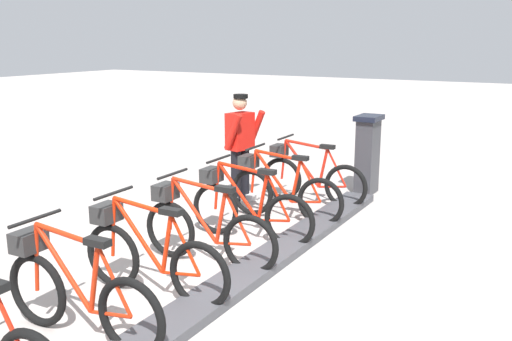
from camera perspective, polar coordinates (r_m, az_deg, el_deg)
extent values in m
plane|color=#B2A8A2|center=(6.04, -1.72, -11.22)|extent=(60.00, 60.00, 0.00)
cube|color=#47474C|center=(6.02, -1.72, -10.79)|extent=(0.44, 7.34, 0.10)
cube|color=#38383D|center=(9.45, 11.02, 1.32)|extent=(0.28, 0.44, 1.20)
cube|color=#194C8C|center=(9.43, 10.25, 3.50)|extent=(0.03, 0.30, 0.40)
cube|color=black|center=(9.34, 11.19, 5.17)|extent=(0.36, 0.52, 0.08)
torus|color=black|center=(8.57, 8.92, -1.61)|extent=(0.67, 0.09, 0.67)
torus|color=black|center=(8.96, 2.58, -0.82)|extent=(0.67, 0.09, 0.67)
cylinder|color=red|center=(8.76, 4.62, 0.71)|extent=(0.60, 0.06, 0.70)
cylinder|color=red|center=(8.64, 6.70, 0.25)|extent=(0.16, 0.05, 0.61)
cylinder|color=red|center=(8.68, 5.02, 2.60)|extent=(0.69, 0.06, 0.11)
cylinder|color=red|center=(8.65, 7.59, -1.62)|extent=(0.43, 0.04, 0.09)
cylinder|color=red|center=(8.56, 8.02, 0.28)|extent=(0.33, 0.04, 0.56)
cylinder|color=red|center=(8.88, 2.77, 1.08)|extent=(0.10, 0.04, 0.62)
cube|color=black|center=(8.55, 7.13, 2.36)|extent=(0.22, 0.11, 0.06)
cylinder|color=black|center=(8.80, 2.98, 3.34)|extent=(0.05, 0.54, 0.03)
cube|color=#2D2D2D|center=(8.88, 2.32, 2.00)|extent=(0.21, 0.29, 0.18)
torus|color=black|center=(7.74, 6.44, -3.14)|extent=(0.67, 0.09, 0.67)
torus|color=black|center=(8.17, -0.42, -2.19)|extent=(0.67, 0.09, 0.67)
cylinder|color=red|center=(7.94, 1.75, -0.55)|extent=(0.60, 0.06, 0.70)
cylinder|color=red|center=(7.81, 4.00, -1.07)|extent=(0.16, 0.05, 0.61)
cylinder|color=red|center=(7.85, 2.15, 1.53)|extent=(0.69, 0.06, 0.11)
cylinder|color=red|center=(7.82, 4.98, -3.14)|extent=(0.43, 0.04, 0.09)
cylinder|color=red|center=(7.72, 5.44, -1.05)|extent=(0.33, 0.04, 0.56)
cylinder|color=red|center=(8.08, -0.24, -0.11)|extent=(0.10, 0.04, 0.62)
cube|color=black|center=(7.71, 4.44, 1.25)|extent=(0.22, 0.11, 0.06)
cylinder|color=black|center=(7.99, -0.05, 2.36)|extent=(0.05, 0.54, 0.03)
cube|color=#2D2D2D|center=(8.08, -0.74, 0.90)|extent=(0.21, 0.29, 0.18)
torus|color=black|center=(6.92, 3.35, -5.03)|extent=(0.67, 0.09, 0.67)
torus|color=black|center=(7.40, -4.06, -3.84)|extent=(0.67, 0.09, 0.67)
cylinder|color=red|center=(7.16, -1.77, -2.08)|extent=(0.60, 0.06, 0.70)
cylinder|color=red|center=(7.01, 0.66, -2.70)|extent=(0.16, 0.05, 0.61)
cylinder|color=red|center=(7.05, -1.37, 0.22)|extent=(0.69, 0.06, 0.11)
cylinder|color=red|center=(7.02, 1.77, -5.00)|extent=(0.43, 0.04, 0.09)
cylinder|color=red|center=(6.91, 2.23, -2.70)|extent=(0.33, 0.04, 0.56)
cylinder|color=red|center=(7.30, -3.90, -1.56)|extent=(0.10, 0.04, 0.62)
cube|color=black|center=(6.90, 1.11, -0.12)|extent=(0.22, 0.11, 0.06)
cylinder|color=black|center=(7.21, -3.74, 1.16)|extent=(0.05, 0.54, 0.03)
cube|color=#2D2D2D|center=(7.31, -4.45, -0.44)|extent=(0.21, 0.29, 0.18)
torus|color=black|center=(6.15, -0.57, -7.39)|extent=(0.67, 0.09, 0.67)
torus|color=black|center=(6.69, -8.53, -5.83)|extent=(0.67, 0.09, 0.67)
cylinder|color=red|center=(6.41, -6.14, -3.96)|extent=(0.60, 0.06, 0.70)
cylinder|color=red|center=(6.24, -3.52, -4.72)|extent=(0.16, 0.05, 0.61)
cylinder|color=red|center=(6.30, -5.76, -1.43)|extent=(0.69, 0.06, 0.11)
cylinder|color=red|center=(6.26, -2.29, -7.30)|extent=(0.43, 0.04, 0.09)
cylinder|color=red|center=(6.13, -1.83, -4.77)|extent=(0.33, 0.04, 0.56)
cylinder|color=red|center=(6.58, -8.40, -3.33)|extent=(0.10, 0.04, 0.62)
cube|color=black|center=(6.12, -3.09, -1.86)|extent=(0.22, 0.11, 0.06)
cylinder|color=black|center=(6.47, -8.30, -0.33)|extent=(0.05, 0.54, 0.03)
cube|color=#2D2D2D|center=(6.59, -9.01, -2.09)|extent=(0.21, 0.29, 0.18)
torus|color=black|center=(5.42, -5.63, -10.36)|extent=(0.67, 0.09, 0.67)
torus|color=black|center=(6.03, -14.06, -8.23)|extent=(0.67, 0.09, 0.67)
cylinder|color=red|center=(5.72, -11.64, -6.29)|extent=(0.60, 0.06, 0.70)
cylinder|color=red|center=(5.53, -8.87, -7.24)|extent=(0.16, 0.05, 0.61)
cylinder|color=red|center=(5.59, -11.31, -3.49)|extent=(0.69, 0.06, 0.11)
cylinder|color=red|center=(5.54, -7.48, -10.17)|extent=(0.43, 0.04, 0.09)
cylinder|color=red|center=(5.40, -7.06, -7.37)|extent=(0.33, 0.04, 0.56)
cylinder|color=red|center=(5.91, -14.00, -5.50)|extent=(0.10, 0.04, 0.62)
cube|color=black|center=(5.39, -8.48, -4.06)|extent=(0.22, 0.11, 0.06)
cylinder|color=black|center=(5.79, -13.98, -2.19)|extent=(0.05, 0.54, 0.03)
cube|color=#2D2D2D|center=(5.92, -14.66, -4.11)|extent=(0.21, 0.29, 0.18)
torus|color=black|center=(4.76, -12.32, -14.07)|extent=(0.67, 0.09, 0.67)
torus|color=black|center=(5.45, -20.94, -11.06)|extent=(0.67, 0.09, 0.67)
cylinder|color=red|center=(5.11, -18.63, -9.13)|extent=(0.60, 0.06, 0.70)
cylinder|color=red|center=(4.89, -15.79, -10.38)|extent=(0.16, 0.05, 0.61)
cylinder|color=red|center=(4.96, -18.40, -6.06)|extent=(0.69, 0.06, 0.11)
cylinder|color=red|center=(4.91, -14.26, -13.70)|extent=(0.43, 0.04, 0.09)
cylinder|color=red|center=(4.74, -13.92, -10.65)|extent=(0.33, 0.04, 0.56)
cylinder|color=red|center=(5.32, -20.99, -8.11)|extent=(0.10, 0.04, 0.62)
cube|color=black|center=(4.73, -15.50, -6.87)|extent=(0.22, 0.11, 0.06)
cylinder|color=black|center=(5.18, -21.10, -4.48)|extent=(0.05, 0.54, 0.03)
cube|color=#2D2D2D|center=(5.33, -21.69, -6.54)|extent=(0.21, 0.29, 0.18)
cylinder|color=red|center=(4.19, -22.99, -14.65)|extent=(0.33, 0.04, 0.56)
cube|color=white|center=(9.00, -0.81, -2.63)|extent=(0.28, 0.16, 0.10)
cube|color=white|center=(8.92, -2.33, -2.78)|extent=(0.28, 0.16, 0.10)
cylinder|color=black|center=(8.93, -1.15, -0.22)|extent=(0.15, 0.15, 0.82)
cylinder|color=black|center=(8.79, -2.02, -0.45)|extent=(0.15, 0.15, 0.82)
cube|color=red|center=(8.73, -1.61, 3.95)|extent=(0.33, 0.44, 0.56)
cylinder|color=red|center=(8.85, 0.01, 4.26)|extent=(0.35, 0.16, 0.57)
cylinder|color=red|center=(8.47, -2.30, 3.85)|extent=(0.35, 0.16, 0.57)
sphere|color=tan|center=(8.67, -1.63, 6.75)|extent=(0.22, 0.22, 0.22)
cylinder|color=black|center=(8.65, -1.53, 7.40)|extent=(0.22, 0.22, 0.06)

